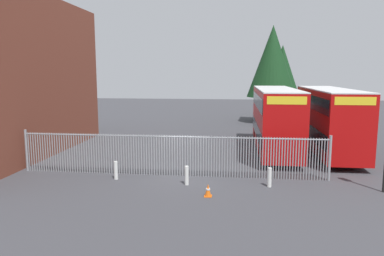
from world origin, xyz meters
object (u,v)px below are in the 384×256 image
bollard_near_left (116,170)px  traffic_cone_by_gate (208,190)px  double_decker_bus_near_gate (328,118)px  double_decker_bus_behind_fence_left (275,117)px  bollard_center_front (187,175)px  bollard_near_right (270,177)px

bollard_near_left → traffic_cone_by_gate: bollard_near_left is taller
double_decker_bus_near_gate → double_decker_bus_behind_fence_left: size_ratio=1.00×
double_decker_bus_behind_fence_left → bollard_center_front: 9.97m
bollard_near_left → traffic_cone_by_gate: (4.96, -2.15, -0.19)m
bollard_near_right → bollard_near_left: bearing=177.1°
double_decker_bus_behind_fence_left → traffic_cone_by_gate: (-3.92, -9.96, -2.13)m
bollard_near_left → bollard_center_front: 3.82m
double_decker_bus_near_gate → bollard_near_left: double_decker_bus_near_gate is taller
bollard_center_front → bollard_near_right: size_ratio=1.00×
double_decker_bus_near_gate → bollard_near_left: bearing=-147.8°
double_decker_bus_near_gate → bollard_near_right: bearing=-119.3°
bollard_near_right → traffic_cone_by_gate: size_ratio=1.61×
bollard_near_left → bollard_near_right: bearing=-2.9°
double_decker_bus_near_gate → double_decker_bus_behind_fence_left: (-3.56, -0.03, 0.00)m
double_decker_bus_behind_fence_left → traffic_cone_by_gate: size_ratio=18.32×
bollard_center_front → bollard_near_left: bearing=172.0°
double_decker_bus_near_gate → bollard_near_left: (-12.44, -7.84, -1.95)m
bollard_near_right → double_decker_bus_behind_fence_left: bearing=82.6°
double_decker_bus_near_gate → traffic_cone_by_gate: double_decker_bus_near_gate is taller
bollard_center_front → traffic_cone_by_gate: size_ratio=1.61×
bollard_near_right → traffic_cone_by_gate: bollard_near_right is taller
double_decker_bus_behind_fence_left → double_decker_bus_near_gate: bearing=0.4°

